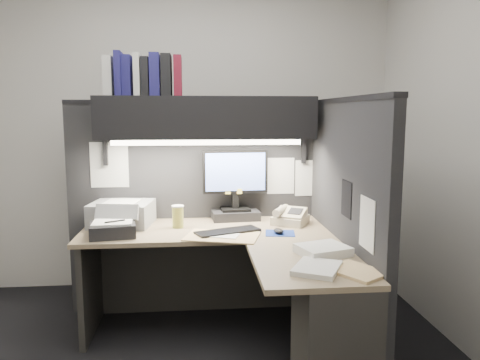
% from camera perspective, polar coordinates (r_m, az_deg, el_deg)
% --- Properties ---
extents(wall_back, '(3.50, 0.04, 2.70)m').
position_cam_1_polar(wall_back, '(4.16, -6.07, 5.59)').
color(wall_back, silver).
rests_on(wall_back, floor).
extents(wall_front, '(3.50, 0.04, 2.70)m').
position_cam_1_polar(wall_front, '(1.17, -7.53, -0.87)').
color(wall_front, silver).
rests_on(wall_front, floor).
extents(partition_back, '(1.90, 0.06, 1.60)m').
position_cam_1_polar(partition_back, '(3.66, -5.56, -3.44)').
color(partition_back, black).
rests_on(partition_back, floor).
extents(partition_right, '(0.06, 1.50, 1.60)m').
position_cam_1_polar(partition_right, '(3.07, 12.53, -5.84)').
color(partition_right, black).
rests_on(partition_right, floor).
extents(desk, '(1.70, 1.53, 0.73)m').
position_cam_1_polar(desk, '(2.89, 2.63, -13.99)').
color(desk, '#8D7B59').
rests_on(desk, floor).
extents(overhead_shelf, '(1.55, 0.34, 0.30)m').
position_cam_1_polar(overhead_shelf, '(3.40, -4.11, 7.58)').
color(overhead_shelf, black).
rests_on(overhead_shelf, partition_back).
extents(task_light_tube, '(1.32, 0.04, 0.04)m').
position_cam_1_polar(task_light_tube, '(3.27, -4.02, 4.58)').
color(task_light_tube, white).
rests_on(task_light_tube, overhead_shelf).
extents(monitor, '(0.49, 0.24, 0.53)m').
position_cam_1_polar(monitor, '(3.53, -0.56, -1.50)').
color(monitor, black).
rests_on(monitor, desk).
extents(keyboard, '(0.46, 0.30, 0.02)m').
position_cam_1_polar(keyboard, '(3.17, -1.50, -6.32)').
color(keyboard, black).
rests_on(keyboard, desk).
extents(mousepad, '(0.22, 0.20, 0.00)m').
position_cam_1_polar(mousepad, '(3.18, 4.91, -6.47)').
color(mousepad, navy).
rests_on(mousepad, desk).
extents(mouse, '(0.08, 0.11, 0.03)m').
position_cam_1_polar(mouse, '(3.15, 4.73, -6.22)').
color(mouse, black).
rests_on(mouse, mousepad).
extents(telephone, '(0.32, 0.32, 0.09)m').
position_cam_1_polar(telephone, '(3.45, 6.15, -4.56)').
color(telephone, beige).
rests_on(telephone, desk).
extents(coffee_cup, '(0.08, 0.08, 0.15)m').
position_cam_1_polar(coffee_cup, '(3.34, -7.58, -4.52)').
color(coffee_cup, '#BAAE4A').
rests_on(coffee_cup, desk).
extents(printer, '(0.46, 0.41, 0.17)m').
position_cam_1_polar(printer, '(3.49, -14.19, -3.99)').
color(printer, '#95979A').
rests_on(printer, desk).
extents(notebook_stack, '(0.32, 0.29, 0.09)m').
position_cam_1_polar(notebook_stack, '(3.20, -15.25, -5.86)').
color(notebook_stack, black).
rests_on(notebook_stack, desk).
extents(open_folder, '(0.53, 0.42, 0.01)m').
position_cam_1_polar(open_folder, '(3.08, -2.19, -6.86)').
color(open_folder, tan).
rests_on(open_folder, desk).
extents(paper_stack_a, '(0.32, 0.30, 0.05)m').
position_cam_1_polar(paper_stack_a, '(2.74, 10.07, -8.41)').
color(paper_stack_a, white).
rests_on(paper_stack_a, desk).
extents(paper_stack_b, '(0.32, 0.34, 0.03)m').
position_cam_1_polar(paper_stack_b, '(2.47, 9.38, -10.55)').
color(paper_stack_b, white).
rests_on(paper_stack_b, desk).
extents(manila_stack, '(0.33, 0.35, 0.02)m').
position_cam_1_polar(manila_stack, '(2.48, 14.05, -10.75)').
color(manila_stack, tan).
rests_on(manila_stack, desk).
extents(binder_row, '(0.53, 0.25, 0.30)m').
position_cam_1_polar(binder_row, '(3.43, -11.64, 12.33)').
color(binder_row, silver).
rests_on(binder_row, overhead_shelf).
extents(pinned_papers, '(1.76, 1.31, 0.51)m').
position_cam_1_polar(pinned_papers, '(3.27, 1.25, -0.26)').
color(pinned_papers, white).
rests_on(pinned_papers, partition_back).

